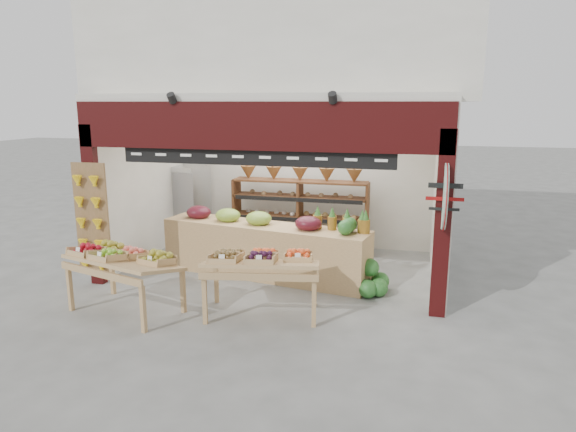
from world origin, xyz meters
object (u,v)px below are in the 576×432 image
Objects in this scene: display_table_right at (258,260)px; watermelon_pile at (367,282)px; back_shelving at (300,199)px; display_table_left at (120,258)px; refrigerator at (191,204)px; mid_counter at (264,248)px; cardboard_stack at (225,253)px.

watermelon_pile is at bearing 39.85° from display_table_right.
watermelon_pile is (1.59, -2.07, -0.90)m from back_shelving.
refrigerator is at bearing 99.99° from display_table_left.
display_table_left is at bearing -155.32° from watermelon_pile.
mid_counter is 2.16× the size of display_table_right.
back_shelving is 1.67× the size of refrigerator.
mid_counter is at bearing 168.11° from watermelon_pile.
mid_counter is (2.25, -1.90, -0.32)m from refrigerator.
mid_counter is 2.52m from display_table_left.
display_table_right is at bearing -140.15° from watermelon_pile.
refrigerator is 2.19m from cardboard_stack.
cardboard_stack is 0.62× the size of display_table_right.
display_table_left is (-0.71, -2.26, 0.52)m from cardboard_stack.
refrigerator is (-2.50, 0.21, -0.26)m from back_shelving.
refrigerator reaches higher than cardboard_stack.
display_table_left is at bearing -65.40° from refrigerator.
watermelon_pile is at bearing -14.42° from cardboard_stack.
watermelon_pile is at bearing 24.68° from display_table_left.
back_shelving is 2.52m from refrigerator.
cardboard_stack is (-1.11, -1.38, -0.82)m from back_shelving.
display_table_right is at bearing -38.22° from refrigerator.
display_table_left reaches higher than watermelon_pile.
watermelon_pile is (4.09, -2.28, -0.64)m from refrigerator.
watermelon_pile is (2.69, -0.69, -0.08)m from cardboard_stack.
cardboard_stack is 0.62× the size of display_table_left.
refrigerator is 0.93× the size of display_table_left.
mid_counter reaches higher than display_table_right.
display_table_left reaches higher than cardboard_stack.
back_shelving reaches higher than watermelon_pile.
back_shelving is 1.95m from cardboard_stack.
display_table_left is (-1.57, -1.95, 0.28)m from mid_counter.
refrigerator is 2.96m from mid_counter.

